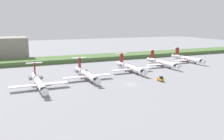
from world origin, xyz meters
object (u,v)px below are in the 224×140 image
object	(u,v)px
baggage_tug	(161,79)
regional_jet_fifth	(162,62)
regional_jet_fourth	(130,67)
regional_jet_third	(86,74)
regional_jet_sixth	(187,58)
regional_jet_second	(38,82)
safety_cone_front_marker	(141,80)

from	to	relation	value
baggage_tug	regional_jet_fifth	bearing A→B (deg)	54.26
regional_jet_fourth	baggage_tug	size ratio (longest dim) A/B	9.69
regional_jet_fourth	regional_jet_fifth	distance (m)	25.70
regional_jet_third	regional_jet_sixth	xyz separation A→B (m)	(76.64, 21.01, 0.00)
regional_jet_third	regional_jet_fourth	distance (m)	28.01
regional_jet_sixth	baggage_tug	size ratio (longest dim) A/B	9.69
regional_jet_fourth	regional_jet_fifth	bearing A→B (deg)	14.75
regional_jet_second	safety_cone_front_marker	distance (m)	45.21
regional_jet_sixth	baggage_tug	world-z (taller)	regional_jet_sixth
regional_jet_fourth	regional_jet_sixth	bearing A→B (deg)	15.26
regional_jet_third	baggage_tug	distance (m)	34.11
regional_jet_third	regional_jet_sixth	bearing A→B (deg)	15.33
regional_jet_sixth	regional_jet_third	bearing A→B (deg)	-164.67
regional_jet_sixth	regional_jet_fifth	bearing A→B (deg)	-164.23
regional_jet_third	regional_jet_sixth	distance (m)	79.47
safety_cone_front_marker	regional_jet_sixth	bearing A→B (deg)	31.47
regional_jet_fourth	regional_jet_sixth	xyz separation A→B (m)	(49.64, 13.54, 0.00)
regional_jet_fourth	regional_jet_second	bearing A→B (deg)	-163.50
regional_jet_third	regional_jet_fifth	size ratio (longest dim) A/B	1.00
regional_jet_third	regional_jet_fifth	xyz separation A→B (m)	(51.85, 14.01, 0.00)
baggage_tug	safety_cone_front_marker	xyz separation A→B (m)	(-7.15, 4.83, -0.73)
baggage_tug	regional_jet_third	bearing A→B (deg)	150.01
regional_jet_third	safety_cone_front_marker	distance (m)	25.57
regional_jet_third	safety_cone_front_marker	xyz separation A→B (m)	(22.36, -12.21, -2.26)
regional_jet_third	baggage_tug	xyz separation A→B (m)	(29.51, -17.03, -1.53)
regional_jet_fifth	regional_jet_third	bearing A→B (deg)	-164.88
regional_jet_fifth	regional_jet_second	bearing A→B (deg)	-164.08
regional_jet_sixth	safety_cone_front_marker	xyz separation A→B (m)	(-54.28, -33.22, -2.26)
regional_jet_fifth	regional_jet_sixth	distance (m)	25.76
regional_jet_second	baggage_tug	xyz separation A→B (m)	(52.03, -9.84, -1.53)
regional_jet_third	baggage_tug	world-z (taller)	regional_jet_third
regional_jet_second	baggage_tug	world-z (taller)	regional_jet_second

